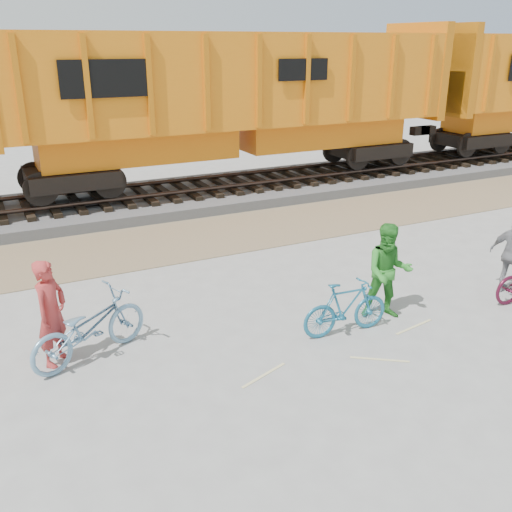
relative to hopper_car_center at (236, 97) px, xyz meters
The scene contains 9 objects.
ground 9.97m from the hopper_car_center, 108.73° to the right, with size 120.00×120.00×0.00m, color #9E9E99.
gravel_strip 5.53m from the hopper_car_center, 131.09° to the right, with size 120.00×3.00×0.02m, color #877154.
ballast_bed 4.18m from the hopper_car_center, behind, with size 120.00×4.00×0.30m, color slate.
track 3.97m from the hopper_car_center, behind, with size 120.00×2.60×0.24m.
hopper_car_center is the anchor object (origin of this frame).
bicycle_blue 10.54m from the hopper_car_center, 127.23° to the right, with size 0.69×1.99×1.04m, color #6D98B7.
bicycle_teal 9.84m from the hopper_car_center, 103.66° to the right, with size 0.44×1.55×0.93m, color #1D6687.
person_solo 10.70m from the hopper_car_center, 129.74° to the right, with size 0.60×0.40×1.66m, color #A9302E.
person_man 9.37m from the hopper_car_center, 97.85° to the right, with size 0.83×0.65×1.72m, color #2A7E26.
Camera 1 is at (-4.30, -7.20, 4.59)m, focal length 40.00 mm.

